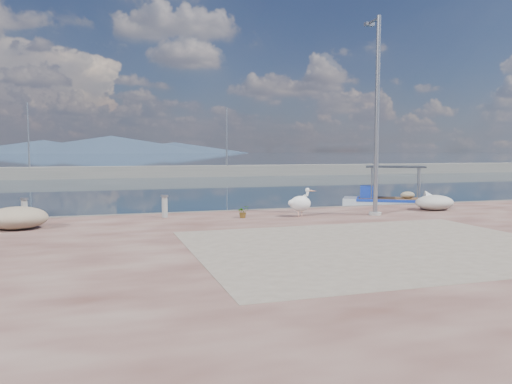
% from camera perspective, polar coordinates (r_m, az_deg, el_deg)
% --- Properties ---
extents(ground, '(1400.00, 1400.00, 0.00)m').
position_cam_1_polar(ground, '(14.82, 4.44, -6.18)').
color(ground, '#162635').
rests_on(ground, ground).
extents(quay, '(44.00, 22.00, 0.50)m').
position_cam_1_polar(quay, '(9.61, 18.17, -10.91)').
color(quay, '#4B2720').
rests_on(quay, ground).
extents(quay_patch, '(9.00, 7.00, 0.01)m').
position_cam_1_polar(quay_patch, '(12.52, 13.91, -5.97)').
color(quay_patch, gray).
rests_on(quay_patch, quay).
extents(breakwater, '(120.00, 2.20, 7.50)m').
position_cam_1_polar(breakwater, '(53.81, -11.66, 2.29)').
color(breakwater, gray).
rests_on(breakwater, ground).
extents(mountains, '(370.00, 280.00, 22.00)m').
position_cam_1_polar(mountains, '(663.60, -16.68, 5.11)').
color(mountains, '#28384C').
rests_on(mountains, ground).
extents(boat_right, '(5.13, 4.02, 2.41)m').
position_cam_1_polar(boat_right, '(25.26, 15.43, -1.37)').
color(boat_right, white).
rests_on(boat_right, ground).
extents(pelican, '(1.03, 0.49, 1.01)m').
position_cam_1_polar(pelican, '(17.53, 5.13, -1.27)').
color(pelican, tan).
rests_on(pelican, quay).
extents(lamp_post, '(0.44, 0.96, 7.00)m').
position_cam_1_polar(lamp_post, '(18.34, 13.61, 7.72)').
color(lamp_post, gray).
rests_on(lamp_post, quay).
extents(bollard_near, '(0.26, 0.26, 0.78)m').
position_cam_1_polar(bollard_near, '(17.52, -10.40, -1.50)').
color(bollard_near, gray).
rests_on(bollard_near, quay).
extents(bollard_far, '(0.26, 0.26, 0.78)m').
position_cam_1_polar(bollard_far, '(17.88, -24.94, -1.74)').
color(bollard_far, gray).
rests_on(bollard_far, quay).
extents(potted_plant, '(0.46, 0.43, 0.42)m').
position_cam_1_polar(potted_plant, '(17.15, -1.50, -2.27)').
color(potted_plant, '#33722D').
rests_on(potted_plant, quay).
extents(net_pile_b, '(1.72, 1.34, 0.67)m').
position_cam_1_polar(net_pile_b, '(16.24, -25.64, -2.69)').
color(net_pile_b, tan).
rests_on(net_pile_b, quay).
extents(net_pile_d, '(1.56, 1.17, 0.58)m').
position_cam_1_polar(net_pile_d, '(20.60, 19.72, -1.14)').
color(net_pile_d, '#BBB8AC').
rests_on(net_pile_d, quay).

